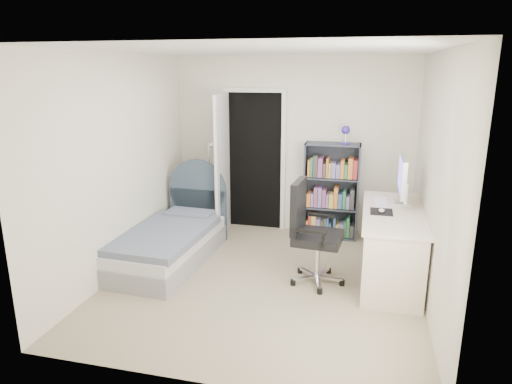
% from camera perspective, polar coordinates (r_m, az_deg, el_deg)
% --- Properties ---
extents(room_shell, '(3.50, 3.70, 2.60)m').
position_cam_1_polar(room_shell, '(4.83, 1.07, 2.33)').
color(room_shell, gray).
rests_on(room_shell, ground).
extents(door, '(0.92, 0.83, 2.06)m').
position_cam_1_polar(door, '(6.51, -2.78, 3.74)').
color(door, black).
rests_on(door, ground).
extents(bed, '(0.95, 1.87, 1.13)m').
position_cam_1_polar(bed, '(5.80, -10.50, -5.98)').
color(bed, gray).
rests_on(bed, ground).
extents(nightstand, '(0.43, 0.43, 0.63)m').
position_cam_1_polar(nightstand, '(6.87, -6.37, -1.04)').
color(nightstand, tan).
rests_on(nightstand, ground).
extents(floor_lamp, '(0.19, 0.19, 1.36)m').
position_cam_1_polar(floor_lamp, '(6.45, -5.63, -0.80)').
color(floor_lamp, silver).
rests_on(floor_lamp, ground).
extents(bookcase, '(0.75, 0.32, 1.59)m').
position_cam_1_polar(bookcase, '(6.48, 9.39, -0.26)').
color(bookcase, '#3B4251').
rests_on(bookcase, ground).
extents(desk, '(0.66, 1.65, 1.35)m').
position_cam_1_polar(desk, '(5.39, 16.55, -5.96)').
color(desk, beige).
rests_on(desk, ground).
extents(office_chair, '(0.60, 0.62, 1.16)m').
position_cam_1_polar(office_chair, '(5.06, 6.76, -4.44)').
color(office_chair, silver).
rests_on(office_chair, ground).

